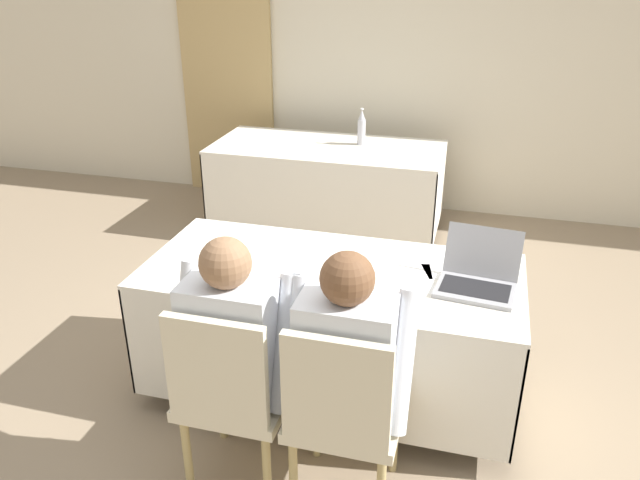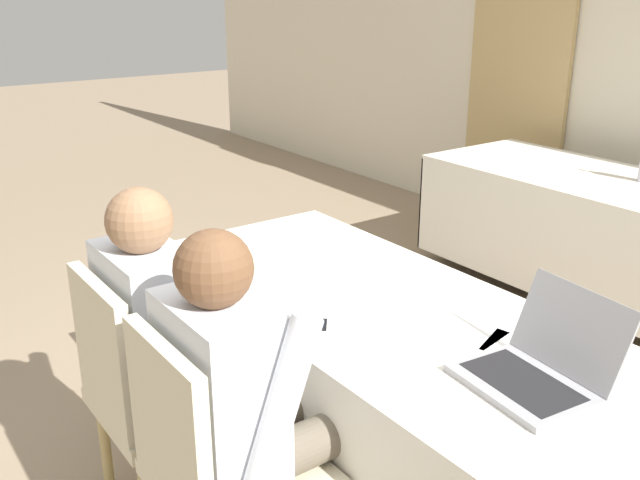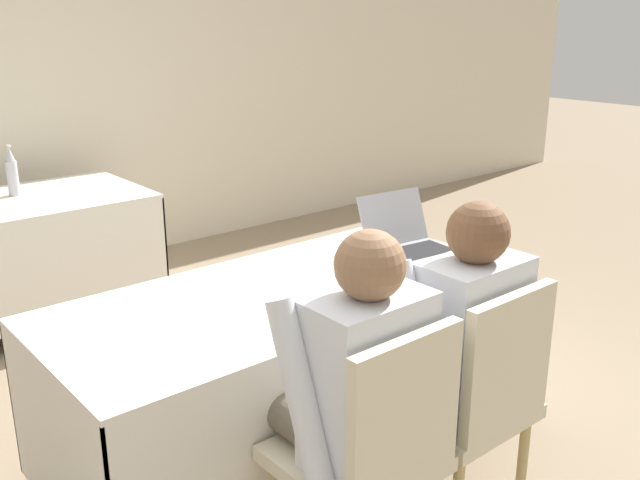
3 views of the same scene
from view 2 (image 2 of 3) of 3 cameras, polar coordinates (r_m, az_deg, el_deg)
ground_plane at (r=2.80m, az=3.65°, el=-18.11°), size 24.00×24.00×0.00m
curtain_panel at (r=5.35m, az=15.76°, el=14.87°), size 0.86×0.04×2.65m
conference_table_near at (r=2.50m, az=3.92°, el=-8.09°), size 1.82×0.83×0.72m
conference_table_far at (r=4.29m, az=20.55°, el=2.71°), size 1.82×0.83×0.72m
laptop at (r=1.99m, az=16.95°, el=-9.76°), size 0.38×0.37×0.24m
cell_phone at (r=2.23m, az=-1.37°, el=-6.74°), size 0.14×0.16×0.01m
paper_beside_laptop at (r=2.88m, az=1.69°, el=-0.49°), size 0.25×0.32×0.00m
paper_centre_table at (r=2.24m, az=16.43°, el=-7.57°), size 0.30×0.35×0.00m
paper_left_edge at (r=2.19m, az=10.68°, el=-7.75°), size 0.26×0.33×0.00m
chair_near_left at (r=2.38m, az=-13.70°, el=-11.61°), size 0.44×0.44×0.91m
chair_near_right at (r=2.03m, az=-8.36°, el=-17.43°), size 0.44×0.44×0.91m
person_checkered_shirt at (r=2.34m, az=-11.67°, el=-7.59°), size 0.50×0.52×1.17m
person_white_shirt at (r=1.98m, az=-5.89°, el=-12.76°), size 0.50×0.52×1.17m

